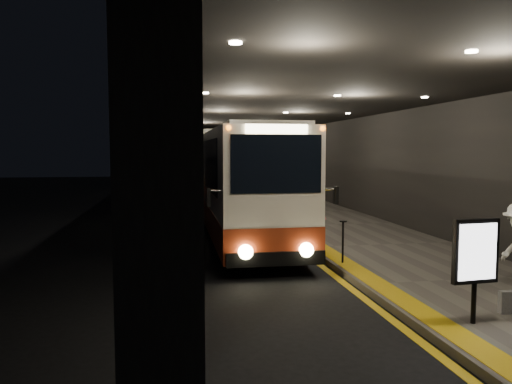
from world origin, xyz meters
TOP-DOWN VIEW (x-y plane):
  - ground at (0.00, 0.00)m, footprint 90.00×90.00m
  - lane_line_white at (-1.80, 5.00)m, footprint 0.12×50.00m
  - kerb_stripe_yellow at (2.35, 5.00)m, footprint 0.18×50.00m
  - sidewalk at (4.75, 5.00)m, footprint 4.50×50.00m
  - tactile_strip at (2.85, 5.00)m, footprint 0.50×50.00m
  - terminal_wall at (7.00, 5.00)m, footprint 0.10×50.00m
  - support_columns at (-1.50, 4.00)m, footprint 0.80×24.80m
  - canopy at (2.50, 5.00)m, footprint 9.00×50.00m
  - coach_main at (0.91, 3.45)m, footprint 2.37×11.30m
  - coach_second at (1.03, 16.07)m, footprint 3.36×12.29m
  - coach_third at (0.79, 32.23)m, footprint 3.26×12.10m
  - passenger_boarding at (2.80, 0.77)m, footprint 0.50×0.62m
  - bag_polka at (4.28, -5.36)m, footprint 0.33×0.17m
  - info_sign at (3.38, -5.72)m, footprint 0.81×0.19m
  - stanchion_post at (2.77, -1.23)m, footprint 0.05×0.05m

SIDE VIEW (x-z plane):
  - ground at x=0.00m, z-range 0.00..0.00m
  - lane_line_white at x=-1.80m, z-range 0.00..0.01m
  - kerb_stripe_yellow at x=2.35m, z-range 0.00..0.01m
  - sidewalk at x=4.75m, z-range 0.00..0.15m
  - tactile_strip at x=2.85m, z-range 0.15..0.16m
  - bag_polka at x=4.28m, z-range 0.15..0.53m
  - stanchion_post at x=2.77m, z-range 0.15..1.19m
  - passenger_boarding at x=2.80m, z-range 0.15..1.64m
  - info_sign at x=3.38m, z-range 0.44..2.14m
  - coach_main at x=0.91m, z-range -0.07..3.44m
  - coach_third at x=0.79m, z-range -0.07..3.68m
  - coach_second at x=1.03m, z-range -0.08..3.74m
  - support_columns at x=-1.50m, z-range 0.00..4.40m
  - terminal_wall at x=7.00m, z-range 0.00..6.00m
  - canopy at x=2.50m, z-range 4.40..4.80m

